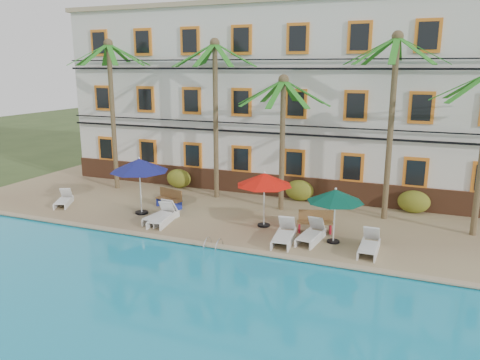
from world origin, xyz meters
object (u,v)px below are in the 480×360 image
at_px(palm_a, 111,95).
at_px(lounger_e, 311,234).
at_px(palm_d, 393,102).
at_px(umbrella_red, 264,180).
at_px(bench_left, 170,198).
at_px(pool_ladder, 213,247).
at_px(umbrella_blue, 139,165).
at_px(lounger_b, 162,215).
at_px(lounger_a, 64,200).
at_px(bench_right, 315,221).
at_px(palm_b, 215,98).
at_px(lounger_c, 162,217).
at_px(lounger_f, 369,245).
at_px(umbrella_green, 335,196).
at_px(palm_c, 283,123).
at_px(lounger_d, 284,235).

bearing_deg(palm_a, lounger_e, -18.37).
xyz_separation_m(palm_d, umbrella_red, (-4.82, -3.10, -3.23)).
bearing_deg(umbrella_red, lounger_e, -23.10).
bearing_deg(bench_left, pool_ladder, -43.27).
height_order(palm_a, umbrella_blue, palm_a).
distance_m(lounger_b, bench_left, 2.18).
relative_size(lounger_a, bench_right, 1.12).
relative_size(palm_b, pool_ladder, 11.09).
bearing_deg(bench_right, lounger_b, -169.49).
bearing_deg(palm_b, lounger_c, -95.25).
bearing_deg(palm_d, lounger_f, -91.75).
distance_m(palm_b, umbrella_green, 9.01).
relative_size(lounger_a, lounger_e, 0.90).
xyz_separation_m(umbrella_blue, lounger_f, (10.72, -0.88, -2.07)).
bearing_deg(lounger_f, bench_left, 167.10).
bearing_deg(palm_c, palm_d, 5.01).
bearing_deg(pool_ladder, palm_c, 80.43).
relative_size(palm_d, lounger_d, 4.04).
bearing_deg(palm_c, bench_left, -161.59).
distance_m(palm_c, lounger_d, 5.96).
relative_size(palm_d, lounger_c, 4.20).
bearing_deg(palm_d, bench_left, -167.87).
bearing_deg(pool_ladder, palm_a, 145.60).
distance_m(palm_b, pool_ladder, 8.94).
distance_m(palm_c, palm_d, 4.99).
height_order(palm_c, lounger_f, palm_c).
relative_size(umbrella_red, umbrella_green, 1.09).
relative_size(lounger_a, lounger_c, 0.89).
distance_m(bench_left, pool_ladder, 5.88).
height_order(palm_d, umbrella_blue, palm_d).
distance_m(lounger_d, bench_left, 7.11).
distance_m(palm_b, bench_left, 5.64).
distance_m(bench_right, pool_ladder, 4.60).
bearing_deg(lounger_d, bench_right, 63.08).
bearing_deg(umbrella_red, lounger_c, -162.69).
bearing_deg(lounger_a, lounger_e, -1.07).
relative_size(umbrella_red, lounger_a, 1.40).
relative_size(lounger_b, lounger_f, 1.07).
relative_size(lounger_b, pool_ladder, 2.69).
distance_m(umbrella_green, lounger_d, 2.55).
bearing_deg(bench_left, lounger_e, -14.23).
distance_m(lounger_b, lounger_e, 6.90).
distance_m(umbrella_green, lounger_e, 1.86).
height_order(palm_a, bench_right, palm_a).
height_order(umbrella_red, lounger_c, umbrella_red).
relative_size(umbrella_green, lounger_e, 1.16).
bearing_deg(lounger_c, palm_a, 141.90).
height_order(lounger_c, lounger_e, lounger_c).
xyz_separation_m(lounger_a, lounger_c, (6.11, -0.59, 0.04)).
relative_size(palm_c, lounger_e, 3.33).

